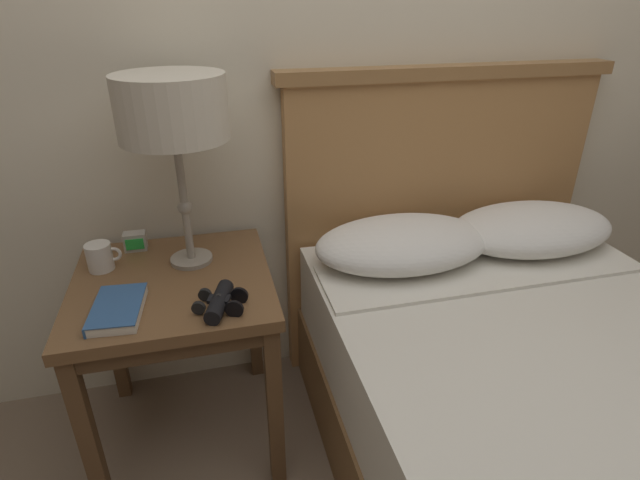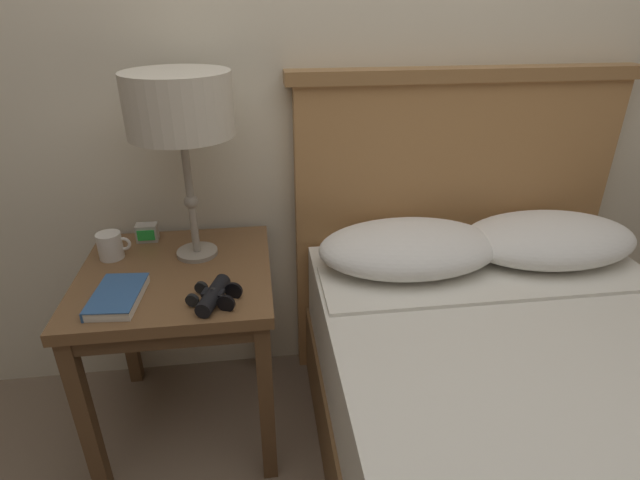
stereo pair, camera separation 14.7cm
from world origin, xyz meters
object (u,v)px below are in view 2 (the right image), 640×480
(bed, at_px, (556,459))
(binoculars_pair, at_px, (214,295))
(book_on_nightstand, at_px, (117,296))
(alarm_clock, at_px, (147,233))
(table_lamp, at_px, (179,108))
(nightstand, at_px, (178,293))
(coffee_mug, at_px, (111,246))

(bed, bearing_deg, binoculars_pair, 156.25)
(book_on_nightstand, bearing_deg, alarm_clock, 86.98)
(binoculars_pair, bearing_deg, table_lamp, 103.67)
(binoculars_pair, relative_size, alarm_clock, 2.36)
(bed, bearing_deg, table_lamp, 144.18)
(bed, xyz_separation_m, binoculars_pair, (-0.85, 0.37, 0.33))
(nightstand, height_order, coffee_mug, coffee_mug)
(table_lamp, relative_size, alarm_clock, 8.14)
(nightstand, relative_size, bed, 0.33)
(bed, distance_m, alarm_clock, 1.39)
(bed, xyz_separation_m, alarm_clock, (-1.10, 0.79, 0.34))
(coffee_mug, bearing_deg, binoculars_pair, -42.00)
(coffee_mug, distance_m, alarm_clock, 0.14)
(book_on_nightstand, relative_size, coffee_mug, 2.08)
(table_lamp, xyz_separation_m, alarm_clock, (-0.18, 0.12, -0.44))
(table_lamp, bearing_deg, nightstand, -121.36)
(coffee_mug, bearing_deg, alarm_clock, 50.79)
(table_lamp, xyz_separation_m, binoculars_pair, (0.07, -0.29, -0.45))
(nightstand, height_order, bed, bed)
(nightstand, distance_m, alarm_clock, 0.28)
(book_on_nightstand, distance_m, alarm_clock, 0.37)
(coffee_mug, relative_size, alarm_clock, 1.47)
(binoculars_pair, distance_m, coffee_mug, 0.45)
(nightstand, relative_size, alarm_clock, 8.90)
(book_on_nightstand, distance_m, coffee_mug, 0.27)
(table_lamp, bearing_deg, book_on_nightstand, -128.19)
(coffee_mug, bearing_deg, nightstand, -28.28)
(alarm_clock, bearing_deg, binoculars_pair, -59.30)
(table_lamp, distance_m, binoculars_pair, 0.54)
(coffee_mug, bearing_deg, bed, -29.71)
(book_on_nightstand, relative_size, alarm_clock, 3.06)
(book_on_nightstand, relative_size, binoculars_pair, 1.30)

